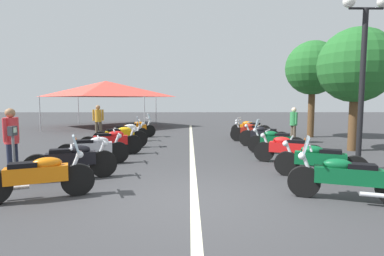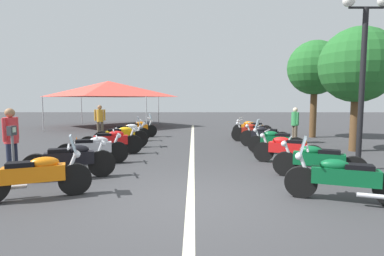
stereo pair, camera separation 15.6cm
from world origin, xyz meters
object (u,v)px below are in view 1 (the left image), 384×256
Objects in this scene: motorcycle_left_row_3 at (111,141)px; motorcycle_right_row_1 at (319,160)px; motorcycle_right_row_5 at (252,132)px; motorcycle_left_row_5 at (127,132)px; traffic_cone_0 at (76,146)px; bystander_1 at (294,122)px; parking_meter at (13,143)px; bystander_0 at (11,137)px; motorcycle_left_row_1 at (72,160)px; motorcycle_right_row_4 at (263,136)px; event_tent at (106,89)px; motorcycle_right_row_6 at (250,128)px; roadside_tree_0 at (356,66)px; motorcycle_left_row_4 at (121,136)px; motorcycle_left_row_6 at (136,128)px; bystander_2 at (98,119)px; motorcycle_right_row_2 at (287,149)px; street_lamp_twin_globe at (364,51)px; motorcycle_right_row_3 at (275,141)px; roadside_tree_1 at (313,68)px; motorcycle_left_row_0 at (39,176)px; motorcycle_right_row_0 at (346,177)px; motorcycle_left_row_2 at (94,149)px.

motorcycle_left_row_3 is 6.61m from motorcycle_right_row_1.
motorcycle_right_row_1 is 1.02× the size of motorcycle_right_row_5.
motorcycle_left_row_5 is 1.01× the size of motorcycle_right_row_5.
bystander_1 is at bearing -71.92° from traffic_cone_0.
bystander_0 is at bearing 132.83° from parking_meter.
bystander_1 is at bearing 19.62° from motorcycle_left_row_1.
motorcycle_right_row_4 is at bearing 29.13° from bystander_1.
bystander_1 reaches higher than traffic_cone_0.
motorcycle_right_row_4 is 3.03× the size of traffic_cone_0.
event_tent reaches higher than parking_meter.
motorcycle_right_row_6 is 0.42× the size of roadside_tree_0.
motorcycle_right_row_6 reaches higher than motorcycle_right_row_1.
motorcycle_left_row_4 is 0.31× the size of event_tent.
motorcycle_left_row_6 is 1.26× the size of bystander_1.
motorcycle_left_row_6 is 1.20× the size of bystander_2.
event_tent is at bearing -46.42° from bystander_1.
event_tent is at bearing 9.92° from traffic_cone_0.
motorcycle_right_row_2 is 7.02m from traffic_cone_0.
motorcycle_left_row_4 is 10.11m from event_tent.
bystander_0 is at bearing 59.21° from motorcycle_right_row_4.
street_lamp_twin_globe is at bearing -170.45° from bystander_0.
motorcycle_left_row_3 is at bearing -169.94° from bystander_2.
motorcycle_right_row_3 is at bearing 114.26° from motorcycle_right_row_6.
motorcycle_right_row_5 is (-0.13, -5.67, 0.01)m from motorcycle_left_row_5.
motorcycle_right_row_2 is 0.27× the size of event_tent.
bystander_0 reaches higher than bystander_1.
motorcycle_left_row_4 is 9.94m from roadside_tree_1.
motorcycle_left_row_4 is 8.62m from street_lamp_twin_globe.
motorcycle_right_row_4 is (1.59, -5.64, -0.00)m from motorcycle_left_row_3.
motorcycle_right_row_3 is at bearing 118.26° from motorcycle_right_row_4.
motorcycle_left_row_0 reaches higher than motorcycle_right_row_0.
roadside_tree_0 is 15.59m from event_tent.
motorcycle_left_row_2 is at bearing -145.46° from traffic_cone_0.
bystander_0 is at bearing 109.78° from motorcycle_left_row_0.
motorcycle_right_row_5 is 0.42× the size of street_lamp_twin_globe.
parking_meter reaches higher than traffic_cone_0.
event_tent is (12.40, 3.01, 2.19)m from motorcycle_left_row_2.
bystander_2 is at bearing 110.12° from motorcycle_left_row_4.
motorcycle_left_row_2 is at bearing 67.39° from motorcycle_left_row_0.
event_tent is at bearing 105.31° from parking_meter.
motorcycle_left_row_6 reaches higher than motorcycle_right_row_0.
roadside_tree_0 is (3.77, -10.39, 2.13)m from bystander_0.
motorcycle_left_row_3 is 1.06× the size of motorcycle_right_row_1.
motorcycle_right_row_5 is at bearing -63.20° from motorcycle_right_row_2.
roadside_tree_1 is (6.40, -8.97, 2.99)m from motorcycle_left_row_2.
event_tent reaches higher than motorcycle_left_row_5.
motorcycle_left_row_4 is at bearing 28.04° from motorcycle_right_row_4.
parking_meter is at bearing 177.59° from traffic_cone_0.
motorcycle_left_row_1 is at bearing 23.52° from motorcycle_right_row_1.
street_lamp_twin_globe is 2.73× the size of bystander_0.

